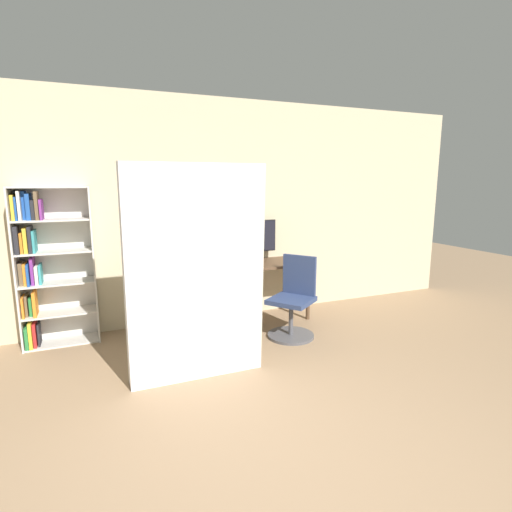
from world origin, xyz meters
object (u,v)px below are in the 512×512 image
(office_chair, at_px, (293,305))
(mattress_near, at_px, (196,274))
(monitor, at_px, (254,239))
(bookshelf, at_px, (47,264))

(office_chair, distance_m, mattress_near, 1.46)
(monitor, xyz_separation_m, office_chair, (0.15, -0.80, -0.65))
(monitor, distance_m, mattress_near, 1.72)
(office_chair, relative_size, bookshelf, 0.54)
(monitor, height_order, bookshelf, bookshelf)
(office_chair, bearing_deg, monitor, 100.70)
(monitor, relative_size, office_chair, 0.66)
(office_chair, xyz_separation_m, mattress_near, (-1.23, -0.54, 0.58))
(bookshelf, bearing_deg, monitor, -0.15)
(monitor, relative_size, mattress_near, 0.32)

